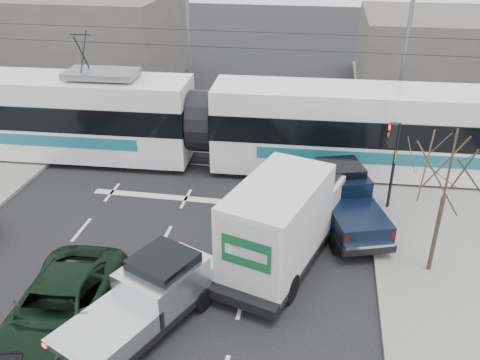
% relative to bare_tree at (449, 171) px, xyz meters
% --- Properties ---
extents(ground, '(120.00, 120.00, 0.00)m').
position_rel_bare_tree_xyz_m(ground, '(-7.60, -2.50, -3.79)').
color(ground, black).
rests_on(ground, ground).
extents(rails, '(60.00, 1.60, 0.03)m').
position_rel_bare_tree_xyz_m(rails, '(-7.60, 7.50, -3.78)').
color(rails, '#33302D').
rests_on(rails, ground).
extents(building_left, '(14.00, 10.00, 6.00)m').
position_rel_bare_tree_xyz_m(building_left, '(-21.60, 19.50, -0.79)').
color(building_left, '#605B57').
rests_on(building_left, ground).
extents(building_right, '(12.00, 10.00, 5.00)m').
position_rel_bare_tree_xyz_m(building_right, '(4.40, 21.50, -1.29)').
color(building_right, '#605B57').
rests_on(building_right, ground).
extents(bare_tree, '(2.40, 2.40, 5.00)m').
position_rel_bare_tree_xyz_m(bare_tree, '(0.00, 0.00, 0.00)').
color(bare_tree, '#47382B').
rests_on(bare_tree, ground).
extents(traffic_signal, '(0.44, 0.44, 3.60)m').
position_rel_bare_tree_xyz_m(traffic_signal, '(-1.13, 4.00, -1.05)').
color(traffic_signal, black).
rests_on(traffic_signal, ground).
extents(street_lamp_near, '(2.38, 0.25, 9.00)m').
position_rel_bare_tree_xyz_m(street_lamp_near, '(-0.29, 11.50, 1.32)').
color(street_lamp_near, slate).
rests_on(street_lamp_near, ground).
extents(street_lamp_far, '(2.38, 0.25, 9.00)m').
position_rel_bare_tree_xyz_m(street_lamp_far, '(-11.79, 13.50, 1.32)').
color(street_lamp_far, slate).
rests_on(street_lamp_far, ground).
extents(catenary, '(60.00, 0.20, 7.00)m').
position_rel_bare_tree_xyz_m(catenary, '(-7.60, 7.50, 0.09)').
color(catenary, black).
rests_on(catenary, ground).
extents(tram, '(29.41, 4.12, 5.98)m').
position_rel_bare_tree_xyz_m(tram, '(-9.42, 6.96, -1.67)').
color(tram, white).
rests_on(tram, ground).
extents(silver_pickup, '(3.96, 5.71, 1.98)m').
position_rel_bare_tree_xyz_m(silver_pickup, '(-8.37, -3.89, -2.81)').
color(silver_pickup, black).
rests_on(silver_pickup, ground).
extents(box_truck, '(4.11, 6.88, 3.26)m').
position_rel_bare_tree_xyz_m(box_truck, '(-4.87, -0.21, -2.18)').
color(box_truck, black).
rests_on(box_truck, ground).
extents(navy_pickup, '(3.36, 5.44, 2.16)m').
position_rel_bare_tree_xyz_m(navy_pickup, '(-2.83, 2.78, -2.73)').
color(navy_pickup, black).
rests_on(navy_pickup, ground).
extents(green_car, '(2.85, 5.65, 1.53)m').
position_rel_bare_tree_xyz_m(green_car, '(-10.78, -4.52, -3.03)').
color(green_car, black).
rests_on(green_car, ground).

